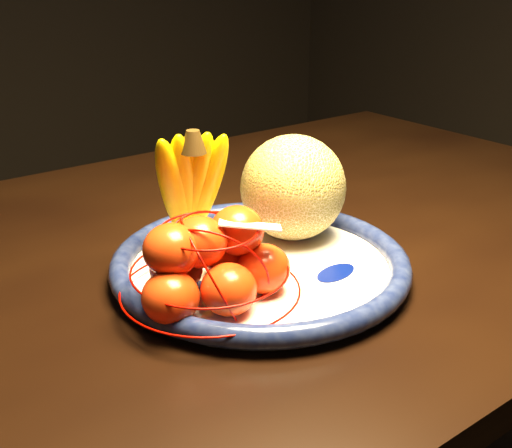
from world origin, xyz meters
TOP-DOWN VIEW (x-y plane):
  - dining_table at (-0.04, -0.09)m, footprint 1.65×1.04m
  - fruit_bowl at (-0.06, -0.22)m, footprint 0.40×0.40m
  - cantaloupe at (0.03, -0.17)m, footprint 0.15×0.15m
  - banana_bunch at (-0.12, -0.13)m, footprint 0.12×0.12m
  - mandarin_bag at (-0.16, -0.26)m, footprint 0.24×0.24m
  - price_tag at (-0.12, -0.28)m, footprint 0.08×0.06m

SIDE VIEW (x-z plane):
  - dining_table at x=-0.04m, z-range 0.32..1.12m
  - fruit_bowl at x=-0.06m, z-range 0.80..0.83m
  - mandarin_bag at x=-0.16m, z-range 0.79..0.93m
  - cantaloupe at x=0.03m, z-range 0.82..0.97m
  - price_tag at x=-0.12m, z-range 0.90..0.92m
  - banana_bunch at x=-0.12m, z-range 0.82..1.01m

